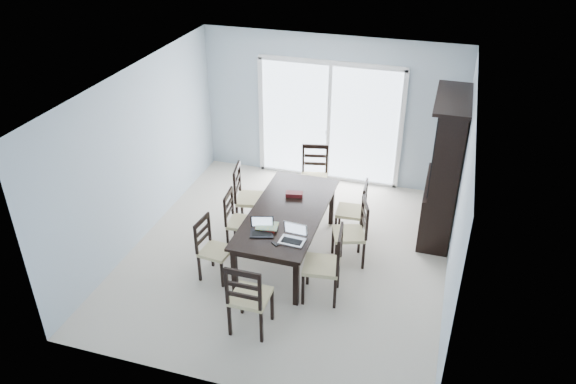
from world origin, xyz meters
name	(u,v)px	position (x,y,z in m)	size (l,w,h in m)	color
floor	(288,254)	(0.00, 0.00, 0.00)	(5.00, 5.00, 0.00)	beige
ceiling	(287,84)	(0.00, 0.00, 2.60)	(5.00, 5.00, 0.00)	white
back_wall	(330,110)	(0.00, 2.50, 1.30)	(4.50, 0.02, 2.60)	#A8BBC9
wall_left	(139,155)	(-2.25, 0.00, 1.30)	(0.02, 5.00, 2.60)	#A8BBC9
wall_right	(460,201)	(2.25, 0.00, 1.30)	(0.02, 5.00, 2.60)	#A8BBC9
balcony	(339,156)	(0.00, 3.50, -0.05)	(4.50, 2.00, 0.10)	gray
railing	(350,110)	(0.00, 4.50, 0.55)	(4.50, 0.06, 1.10)	#99999E
dining_table	(287,216)	(0.00, 0.00, 0.67)	(1.00, 2.20, 0.75)	black
china_hutch	(444,170)	(2.02, 1.25, 1.07)	(0.50, 1.38, 2.20)	black
sliding_door	(329,122)	(0.00, 2.48, 1.09)	(2.52, 0.05, 2.18)	silver
chair_left_near	(210,242)	(-0.87, -0.75, 0.55)	(0.44, 0.43, 1.03)	black
chair_left_mid	(236,215)	(-0.78, -0.02, 0.56)	(0.44, 0.43, 1.05)	black
chair_left_far	(245,190)	(-0.85, 0.57, 0.63)	(0.54, 0.53, 1.19)	black
chair_right_near	(330,257)	(0.79, -0.73, 0.64)	(0.52, 0.51, 1.21)	black
chair_right_mid	(356,226)	(0.96, 0.14, 0.60)	(0.55, 0.55, 1.13)	black
chair_right_far	(357,205)	(0.86, 0.75, 0.57)	(0.44, 0.43, 1.08)	black
chair_end_near	(247,292)	(0.01, -1.66, 0.63)	(0.45, 0.46, 1.19)	black
chair_end_far	(315,169)	(-0.02, 1.60, 0.61)	(0.52, 0.53, 1.15)	black
laptop_dark	(262,231)	(-0.16, -0.64, 0.80)	(0.35, 0.29, 0.21)	black
laptop_silver	(292,238)	(0.27, -0.70, 0.80)	(0.33, 0.24, 0.22)	#BCBCBF
book_stack	(267,227)	(-0.14, -0.50, 0.77)	(0.32, 0.26, 0.05)	maroon
cell_phone	(275,244)	(0.08, -0.81, 0.76)	(0.11, 0.05, 0.01)	black
game_box	(294,194)	(-0.02, 0.42, 0.78)	(0.25, 0.12, 0.06)	#490F0E
hot_tub	(300,130)	(-0.78, 3.39, 0.46)	(2.01, 1.85, 0.92)	maroon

